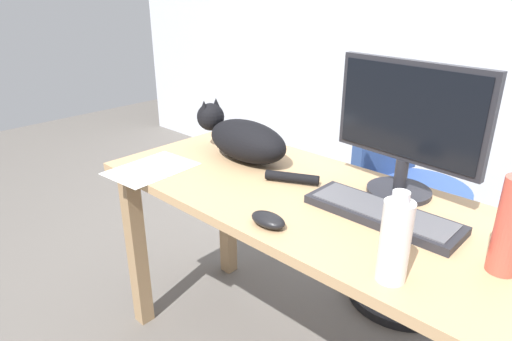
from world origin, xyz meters
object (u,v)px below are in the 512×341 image
object	(u,v)px
monitor	(407,125)
spray_bottle	(395,240)
keyboard	(382,213)
cat	(243,138)
computer_mouse	(268,220)
office_chair	(403,211)
water_bottle	(511,225)

from	to	relation	value
monitor	spray_bottle	bearing A→B (deg)	-65.30
keyboard	cat	bearing A→B (deg)	174.15
computer_mouse	spray_bottle	bearing A→B (deg)	1.41
cat	computer_mouse	xyz separation A→B (m)	(0.41, -0.32, -0.06)
office_chair	cat	size ratio (longest dim) A/B	1.56
cat	monitor	bearing A→B (deg)	11.65
computer_mouse	keyboard	bearing A→B (deg)	51.22
monitor	computer_mouse	distance (m)	0.51
water_bottle	keyboard	bearing A→B (deg)	172.51
office_chair	monitor	xyz separation A→B (m)	(0.17, -0.47, 0.53)
keyboard	cat	xyz separation A→B (m)	(-0.62, 0.06, 0.07)
computer_mouse	water_bottle	xyz separation A→B (m)	(0.53, 0.21, 0.10)
monitor	keyboard	world-z (taller)	monitor
office_chair	keyboard	world-z (taller)	office_chair
cat	water_bottle	size ratio (longest dim) A/B	2.38
monitor	keyboard	size ratio (longest dim) A/B	1.09
monitor	keyboard	xyz separation A→B (m)	(0.04, -0.18, -0.21)
office_chair	keyboard	bearing A→B (deg)	-71.65
monitor	cat	bearing A→B (deg)	-168.35
office_chair	water_bottle	world-z (taller)	water_bottle
cat	computer_mouse	bearing A→B (deg)	-37.55
computer_mouse	water_bottle	size ratio (longest dim) A/B	0.43
keyboard	computer_mouse	size ratio (longest dim) A/B	4.00
keyboard	spray_bottle	world-z (taller)	spray_bottle
spray_bottle	monitor	bearing A→B (deg)	114.70
cat	spray_bottle	size ratio (longest dim) A/B	2.83
office_chair	monitor	distance (m)	0.73
keyboard	spray_bottle	xyz separation A→B (m)	(0.16, -0.25, 0.09)
office_chair	spray_bottle	bearing A→B (deg)	-67.51
monitor	keyboard	bearing A→B (deg)	-77.10
keyboard	computer_mouse	bearing A→B (deg)	-128.78
office_chair	water_bottle	bearing A→B (deg)	-51.99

